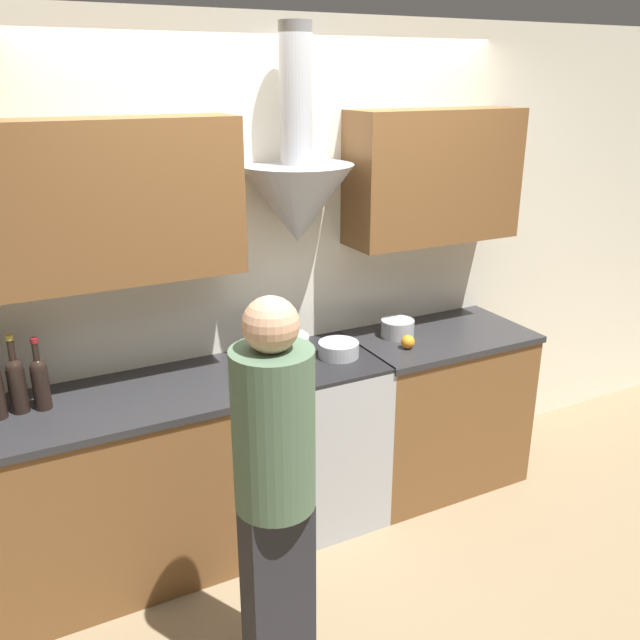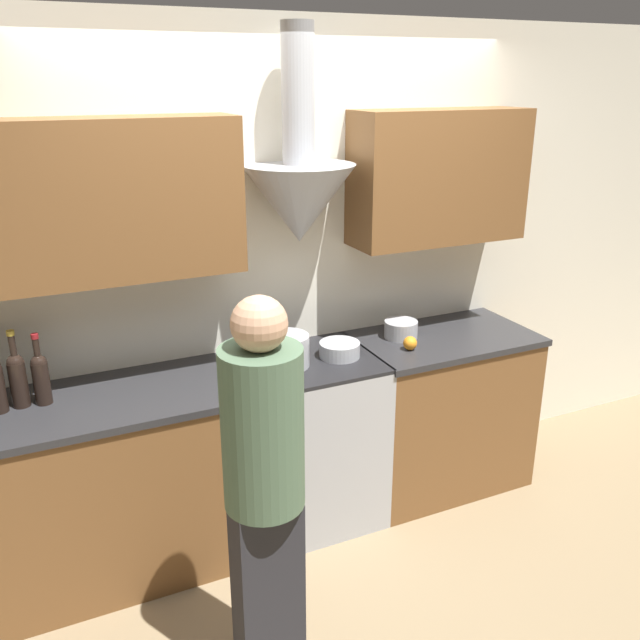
{
  "view_description": "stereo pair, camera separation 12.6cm",
  "coord_description": "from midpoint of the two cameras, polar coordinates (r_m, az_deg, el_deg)",
  "views": [
    {
      "loc": [
        -1.42,
        -2.53,
        2.32
      ],
      "look_at": [
        0.0,
        0.24,
        1.19
      ],
      "focal_mm": 38.0,
      "sensor_mm": 36.0,
      "label": 1
    },
    {
      "loc": [
        -1.31,
        -2.58,
        2.32
      ],
      "look_at": [
        0.0,
        0.24,
        1.19
      ],
      "focal_mm": 38.0,
      "sensor_mm": 36.0,
      "label": 2
    }
  ],
  "objects": [
    {
      "name": "counter_left",
      "position": [
        3.45,
        -15.96,
        -13.29
      ],
      "size": [
        1.45,
        0.62,
        0.94
      ],
      "color": "brown",
      "rests_on": "ground_plane"
    },
    {
      "name": "orange_fruit",
      "position": [
        3.64,
        8.58,
        -1.95
      ],
      "size": [
        0.07,
        0.07,
        0.07
      ],
      "color": "orange",
      "rests_on": "counter_right"
    },
    {
      "name": "ground_plane",
      "position": [
        3.71,
        2.68,
        -18.7
      ],
      "size": [
        12.0,
        12.0,
        0.0
      ],
      "primitive_type": "plane",
      "color": "#847051"
    },
    {
      "name": "mixing_bowl",
      "position": [
        3.52,
        2.7,
        -2.51
      ],
      "size": [
        0.21,
        0.21,
        0.08
      ],
      "color": "#A8AAAF",
      "rests_on": "stove_range"
    },
    {
      "name": "counter_right",
      "position": [
        4.07,
        10.91,
        -7.42
      ],
      "size": [
        1.0,
        0.62,
        0.94
      ],
      "color": "brown",
      "rests_on": "ground_plane"
    },
    {
      "name": "saucepan",
      "position": [
        3.8,
        7.78,
        -0.78
      ],
      "size": [
        0.19,
        0.19,
        0.1
      ],
      "color": "#A8AAAF",
      "rests_on": "counter_right"
    },
    {
      "name": "person_foreground_left",
      "position": [
        2.57,
        -3.27,
        -13.45
      ],
      "size": [
        0.3,
        0.3,
        1.63
      ],
      "color": "#28282D",
      "rests_on": "ground_plane"
    },
    {
      "name": "stove_range",
      "position": [
        3.7,
        0.32,
        -9.97
      ],
      "size": [
        0.66,
        0.6,
        0.94
      ],
      "color": "#A8AAAF",
      "rests_on": "ground_plane"
    },
    {
      "name": "wall_back",
      "position": [
        3.52,
        -2.64,
        6.0
      ],
      "size": [
        8.4,
        0.56,
        2.6
      ],
      "color": "silver",
      "rests_on": "ground_plane"
    },
    {
      "name": "stock_pot",
      "position": [
        3.39,
        -1.81,
        -2.6
      ],
      "size": [
        0.24,
        0.24,
        0.16
      ],
      "color": "#A8AAAF",
      "rests_on": "stove_range"
    },
    {
      "name": "wine_bottle_3",
      "position": [
        3.22,
        -23.1,
        -4.42
      ],
      "size": [
        0.08,
        0.08,
        0.36
      ],
      "color": "black",
      "rests_on": "counter_left"
    },
    {
      "name": "wine_bottle_4",
      "position": [
        3.21,
        -21.42,
        -4.42
      ],
      "size": [
        0.07,
        0.07,
        0.33
      ],
      "color": "black",
      "rests_on": "counter_left"
    }
  ]
}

